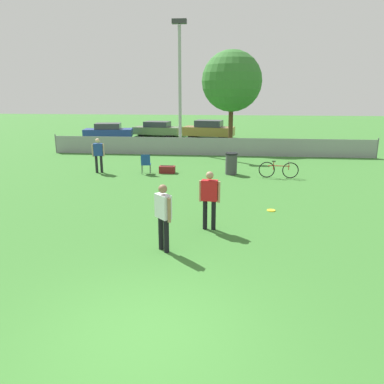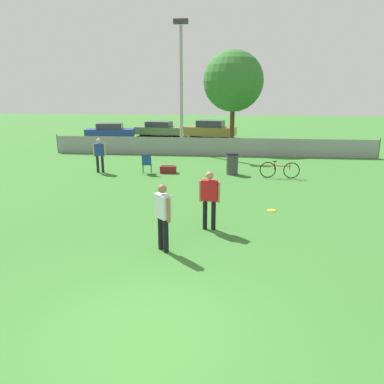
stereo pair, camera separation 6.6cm
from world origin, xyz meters
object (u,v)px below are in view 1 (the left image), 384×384
at_px(light_pole, 180,76).
at_px(trash_bin, 231,164).
at_px(bicycle_sideline, 279,170).
at_px(spectator_in_blue, 98,153).
at_px(tree_near_pole, 232,81).
at_px(parked_car_tan, 209,129).
at_px(parked_car_blue, 108,131).
at_px(parked_car_olive, 157,129).
at_px(gear_bag_sideline, 167,169).
at_px(player_defender_red, 210,196).
at_px(player_receiver_white, 163,213).
at_px(frisbee_disc, 271,210).
at_px(folding_chair_sideline, 146,163).

xyz_separation_m(light_pole, trash_bin, (3.37, -6.69, -4.30)).
bearing_deg(bicycle_sideline, spectator_in_blue, -179.90).
xyz_separation_m(light_pole, spectator_in_blue, (-3.08, -7.00, -3.84)).
relative_size(tree_near_pole, parked_car_tan, 1.48).
distance_m(spectator_in_blue, parked_car_blue, 13.65).
xyz_separation_m(bicycle_sideline, parked_car_olive, (-8.78, 15.97, 0.26)).
relative_size(light_pole, trash_bin, 7.89).
bearing_deg(parked_car_olive, gear_bag_sideline, -70.43).
distance_m(player_defender_red, bicycle_sideline, 7.56).
bearing_deg(player_receiver_white, trash_bin, 126.86).
relative_size(gear_bag_sideline, parked_car_olive, 0.18).
xyz_separation_m(player_receiver_white, player_defender_red, (1.04, 1.62, 0.00)).
bearing_deg(light_pole, frisbee_disc, -69.04).
xyz_separation_m(frisbee_disc, folding_chair_sideline, (-5.45, 5.27, 0.54)).
bearing_deg(player_receiver_white, folding_chair_sideline, 152.45).
xyz_separation_m(spectator_in_blue, bicycle_sideline, (8.62, -0.28, -0.59)).
relative_size(parked_car_blue, parked_car_olive, 0.97).
bearing_deg(frisbee_disc, player_receiver_white, -130.02).
height_order(player_receiver_white, trash_bin, player_receiver_white).
xyz_separation_m(player_receiver_white, parked_car_olive, (-4.96, 24.60, -0.36)).
height_order(folding_chair_sideline, parked_car_tan, parked_car_tan).
distance_m(player_receiver_white, parked_car_olive, 25.10).
bearing_deg(frisbee_disc, bicycle_sideline, 80.82).
bearing_deg(player_receiver_white, parked_car_olive, 148.37).
distance_m(frisbee_disc, bicycle_sideline, 5.13).
bearing_deg(parked_car_blue, spectator_in_blue, -83.55).
xyz_separation_m(folding_chair_sideline, gear_bag_sideline, (0.98, 0.34, -0.38)).
bearing_deg(tree_near_pole, player_defender_red, -91.73).
bearing_deg(trash_bin, light_pole, 116.74).
distance_m(light_pole, trash_bin, 8.64).
distance_m(player_defender_red, gear_bag_sideline, 8.00).
height_order(frisbee_disc, folding_chair_sideline, folding_chair_sideline).
xyz_separation_m(light_pole, parked_car_tan, (1.41, 7.87, -4.10)).
height_order(tree_near_pole, parked_car_tan, tree_near_pole).
bearing_deg(trash_bin, tree_near_pole, 90.60).
bearing_deg(player_receiver_white, frisbee_disc, 96.95).
distance_m(player_receiver_white, gear_bag_sideline, 9.33).
height_order(frisbee_disc, parked_car_olive, parked_car_olive).
relative_size(player_defender_red, parked_car_blue, 0.41).
xyz_separation_m(light_pole, player_receiver_white, (1.73, -15.91, -3.82)).
height_order(tree_near_pole, spectator_in_blue, tree_near_pole).
bearing_deg(frisbee_disc, light_pole, 110.96).
height_order(player_defender_red, parked_car_tan, player_defender_red).
bearing_deg(player_defender_red, spectator_in_blue, 135.11).
height_order(player_defender_red, folding_chair_sideline, player_defender_red).
xyz_separation_m(gear_bag_sideline, parked_car_tan, (1.15, 14.60, 0.55)).
xyz_separation_m(player_defender_red, folding_chair_sideline, (-3.48, 7.22, -0.45)).
distance_m(folding_chair_sideline, parked_car_tan, 15.09).
distance_m(light_pole, frisbee_disc, 14.06).
distance_m(light_pole, player_receiver_white, 16.45).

